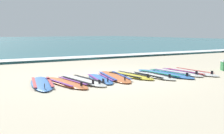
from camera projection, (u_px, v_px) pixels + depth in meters
The scene contains 12 objects.
ground_plane at pixel (112, 77), 9.07m from camera, with size 80.00×80.00×0.00m, color beige.
wave_foam_strip at pixel (50, 59), 14.18m from camera, with size 80.00×1.21×0.11m, color white.
surfboard_0 at pixel (42, 83), 7.81m from camera, with size 1.10×2.39×0.18m.
surfboard_1 at pixel (65, 83), 7.89m from camera, with size 0.77×2.28×0.18m.
surfboard_2 at pixel (82, 80), 8.25m from camera, with size 0.79×2.36×0.18m.
surfboard_3 at pixel (100, 79), 8.56m from camera, with size 0.90×2.04×0.18m.
surfboard_4 at pixel (114, 76), 8.97m from camera, with size 1.18×2.57×0.18m.
surfboard_5 at pixel (129, 75), 9.20m from camera, with size 0.78×2.23×0.18m.
surfboard_6 at pixel (152, 75), 9.18m from camera, with size 0.52×2.08×0.18m.
surfboard_7 at pixel (164, 74), 9.57m from camera, with size 0.79×2.58×0.18m.
surfboard_8 at pixel (175, 72), 9.89m from camera, with size 0.68×2.36×0.18m.
surfboard_9 at pixel (190, 72), 10.02m from camera, with size 0.63×2.46×0.18m.
Camera 1 is at (-4.56, -7.71, 1.42)m, focal length 46.58 mm.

